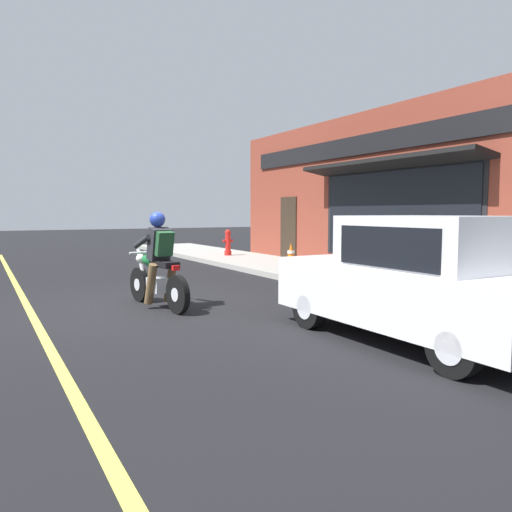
# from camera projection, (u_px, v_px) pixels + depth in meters

# --- Properties ---
(ground_plane) EXTENTS (80.00, 80.00, 0.00)m
(ground_plane) POSITION_uv_depth(u_px,v_px,m) (148.00, 307.00, 8.50)
(ground_plane) COLOR black
(sidewalk_curb) EXTENTS (2.60, 22.00, 0.14)m
(sidewalk_curb) POSITION_uv_depth(u_px,v_px,m) (295.00, 269.00, 13.53)
(sidewalk_curb) COLOR #9E9B93
(sidewalk_curb) RESTS_ON ground
(lane_stripe) EXTENTS (0.12, 19.80, 0.01)m
(lane_stripe) POSITION_uv_depth(u_px,v_px,m) (19.00, 291.00, 10.24)
(lane_stripe) COLOR #D1C64C
(lane_stripe) RESTS_ON ground
(storefront_building) EXTENTS (1.25, 11.59, 4.20)m
(storefront_building) POSITION_uv_depth(u_px,v_px,m) (362.00, 194.00, 13.31)
(storefront_building) COLOR brown
(storefront_building) RESTS_ON ground
(motorcycle_with_rider) EXTENTS (0.66, 2.01, 1.62)m
(motorcycle_with_rider) POSITION_uv_depth(u_px,v_px,m) (158.00, 268.00, 8.41)
(motorcycle_with_rider) COLOR black
(motorcycle_with_rider) RESTS_ON ground
(car_hatchback) EXTENTS (1.68, 3.80, 1.57)m
(car_hatchback) POSITION_uv_depth(u_px,v_px,m) (418.00, 281.00, 6.15)
(car_hatchback) COLOR black
(car_hatchback) RESTS_ON ground
(trash_bin) EXTENTS (0.56, 0.56, 0.98)m
(trash_bin) POSITION_uv_depth(u_px,v_px,m) (386.00, 255.00, 11.28)
(trash_bin) COLOR #514C47
(trash_bin) RESTS_ON sidewalk_curb
(traffic_cone) EXTENTS (0.36, 0.36, 0.60)m
(traffic_cone) POSITION_uv_depth(u_px,v_px,m) (291.00, 254.00, 14.21)
(traffic_cone) COLOR black
(traffic_cone) RESTS_ON sidewalk_curb
(fire_hydrant) EXTENTS (0.36, 0.24, 0.88)m
(fire_hydrant) POSITION_uv_depth(u_px,v_px,m) (228.00, 243.00, 17.01)
(fire_hydrant) COLOR red
(fire_hydrant) RESTS_ON sidewalk_curb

